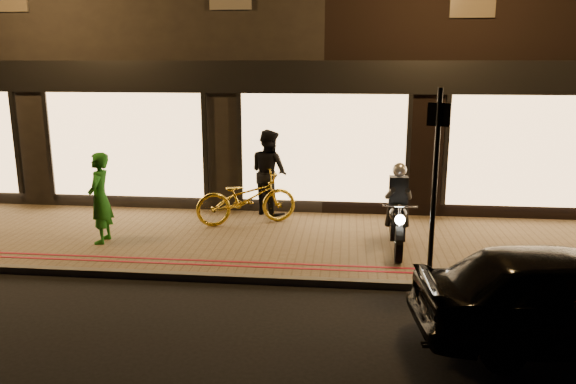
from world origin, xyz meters
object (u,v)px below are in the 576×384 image
at_px(motorcycle, 398,217).
at_px(sign_post, 435,175).
at_px(person_green, 100,198).
at_px(parked_car, 568,296).
at_px(bicycle_gold, 246,198).

xyz_separation_m(motorcycle, sign_post, (0.41, -1.39, 1.06)).
bearing_deg(motorcycle, person_green, -175.88).
distance_m(person_green, parked_car, 7.95).
distance_m(bicycle_gold, parked_car, 6.60).
xyz_separation_m(motorcycle, bicycle_gold, (-3.03, 1.32, -0.06)).
height_order(bicycle_gold, person_green, person_green).
bearing_deg(bicycle_gold, parked_car, -154.87).
bearing_deg(sign_post, person_green, 168.54).
xyz_separation_m(person_green, parked_car, (7.38, -2.95, -0.34)).
distance_m(motorcycle, person_green, 5.55).
height_order(person_green, parked_car, person_green).
height_order(motorcycle, parked_car, motorcycle).
height_order(motorcycle, person_green, person_green).
xyz_separation_m(sign_post, bicycle_gold, (-3.44, 2.71, -1.12)).
bearing_deg(person_green, motorcycle, 87.47).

